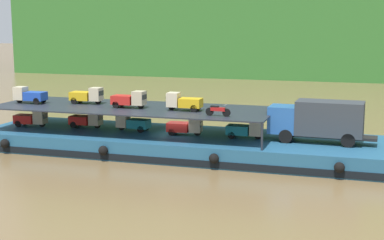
{
  "coord_description": "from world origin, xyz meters",
  "views": [
    {
      "loc": [
        14.07,
        -41.7,
        10.26
      ],
      "look_at": [
        1.29,
        0.0,
        2.7
      ],
      "focal_mm": 52.87,
      "sensor_mm": 36.0,
      "label": 1
    }
  ],
  "objects_px": {
    "mini_truck_upper_fore": "(130,99)",
    "mini_truck_upper_mid": "(87,95)",
    "mini_truck_upper_bow": "(184,102)",
    "motorcycle_upper_port": "(218,110)",
    "mini_truck_lower_mid": "(132,123)",
    "mini_truck_lower_stern": "(31,118)",
    "mini_truck_upper_stern": "(29,95)",
    "mini_truck_lower_bow": "(245,129)",
    "covered_lorry": "(319,120)",
    "cargo_barge": "(176,143)",
    "mini_truck_lower_fore": "(185,126)",
    "mini_truck_lower_aft": "(87,120)"
  },
  "relations": [
    {
      "from": "cargo_barge",
      "to": "mini_truck_lower_bow",
      "type": "relative_size",
      "value": 11.6
    },
    {
      "from": "mini_truck_upper_mid",
      "to": "cargo_barge",
      "type": "bearing_deg",
      "value": -5.4
    },
    {
      "from": "mini_truck_lower_bow",
      "to": "motorcycle_upper_port",
      "type": "bearing_deg",
      "value": -125.11
    },
    {
      "from": "mini_truck_upper_bow",
      "to": "motorcycle_upper_port",
      "type": "relative_size",
      "value": 1.44
    },
    {
      "from": "motorcycle_upper_port",
      "to": "mini_truck_lower_mid",
      "type": "bearing_deg",
      "value": 162.02
    },
    {
      "from": "mini_truck_lower_fore",
      "to": "mini_truck_lower_aft",
      "type": "bearing_deg",
      "value": 176.29
    },
    {
      "from": "mini_truck_upper_mid",
      "to": "motorcycle_upper_port",
      "type": "distance_m",
      "value": 12.5
    },
    {
      "from": "mini_truck_lower_stern",
      "to": "mini_truck_upper_stern",
      "type": "bearing_deg",
      "value": -146.13
    },
    {
      "from": "mini_truck_lower_bow",
      "to": "mini_truck_lower_stern",
      "type": "bearing_deg",
      "value": -178.67
    },
    {
      "from": "mini_truck_lower_aft",
      "to": "mini_truck_upper_stern",
      "type": "xyz_separation_m",
      "value": [
        -4.81,
        -0.91,
        2.0
      ]
    },
    {
      "from": "mini_truck_upper_fore",
      "to": "mini_truck_upper_mid",
      "type": "bearing_deg",
      "value": 164.82
    },
    {
      "from": "covered_lorry",
      "to": "mini_truck_upper_mid",
      "type": "relative_size",
      "value": 2.88
    },
    {
      "from": "mini_truck_upper_fore",
      "to": "mini_truck_lower_mid",
      "type": "bearing_deg",
      "value": 96.01
    },
    {
      "from": "mini_truck_lower_mid",
      "to": "mini_truck_upper_fore",
      "type": "distance_m",
      "value": 2.11
    },
    {
      "from": "mini_truck_lower_stern",
      "to": "motorcycle_upper_port",
      "type": "distance_m",
      "value": 17.02
    },
    {
      "from": "cargo_barge",
      "to": "mini_truck_upper_stern",
      "type": "xyz_separation_m",
      "value": [
        -12.93,
        -0.46,
        3.44
      ]
    },
    {
      "from": "mini_truck_lower_mid",
      "to": "mini_truck_upper_bow",
      "type": "relative_size",
      "value": 1.01
    },
    {
      "from": "covered_lorry",
      "to": "mini_truck_upper_bow",
      "type": "height_order",
      "value": "mini_truck_upper_bow"
    },
    {
      "from": "mini_truck_lower_bow",
      "to": "mini_truck_upper_mid",
      "type": "relative_size",
      "value": 1.0
    },
    {
      "from": "cargo_barge",
      "to": "mini_truck_upper_bow",
      "type": "distance_m",
      "value": 3.56
    },
    {
      "from": "mini_truck_upper_bow",
      "to": "mini_truck_lower_mid",
      "type": "bearing_deg",
      "value": 171.06
    },
    {
      "from": "mini_truck_lower_bow",
      "to": "covered_lorry",
      "type": "bearing_deg",
      "value": 1.18
    },
    {
      "from": "mini_truck_lower_mid",
      "to": "mini_truck_upper_mid",
      "type": "xyz_separation_m",
      "value": [
        -4.3,
        0.51,
        2.0
      ]
    },
    {
      "from": "mini_truck_lower_stern",
      "to": "mini_truck_upper_bow",
      "type": "distance_m",
      "value": 13.79
    },
    {
      "from": "mini_truck_lower_fore",
      "to": "mini_truck_upper_fore",
      "type": "bearing_deg",
      "value": -176.33
    },
    {
      "from": "mini_truck_lower_fore",
      "to": "mini_truck_upper_mid",
      "type": "bearing_deg",
      "value": 174.31
    },
    {
      "from": "covered_lorry",
      "to": "mini_truck_lower_fore",
      "type": "xyz_separation_m",
      "value": [
        -10.21,
        -0.24,
        -1.0
      ]
    },
    {
      "from": "cargo_barge",
      "to": "mini_truck_lower_mid",
      "type": "xyz_separation_m",
      "value": [
        -3.87,
        0.26,
        1.44
      ]
    },
    {
      "from": "mini_truck_upper_stern",
      "to": "mini_truck_lower_aft",
      "type": "bearing_deg",
      "value": 10.75
    },
    {
      "from": "mini_truck_lower_fore",
      "to": "mini_truck_upper_bow",
      "type": "height_order",
      "value": "mini_truck_upper_bow"
    },
    {
      "from": "covered_lorry",
      "to": "mini_truck_upper_stern",
      "type": "xyz_separation_m",
      "value": [
        -23.93,
        -0.58,
        1.0
      ]
    },
    {
      "from": "mini_truck_upper_mid",
      "to": "mini_truck_upper_bow",
      "type": "distance_m",
      "value": 9.02
    },
    {
      "from": "mini_truck_lower_stern",
      "to": "mini_truck_lower_aft",
      "type": "distance_m",
      "value": 4.83
    },
    {
      "from": "mini_truck_lower_fore",
      "to": "mini_truck_upper_bow",
      "type": "distance_m",
      "value": 2.03
    },
    {
      "from": "mini_truck_upper_fore",
      "to": "mini_truck_upper_bow",
      "type": "xyz_separation_m",
      "value": [
        4.56,
        -0.05,
        0.0
      ]
    },
    {
      "from": "mini_truck_lower_aft",
      "to": "mini_truck_upper_fore",
      "type": "relative_size",
      "value": 0.99
    },
    {
      "from": "mini_truck_upper_stern",
      "to": "mini_truck_upper_bow",
      "type": "xyz_separation_m",
      "value": [
        13.7,
        -0.01,
        0.0
      ]
    },
    {
      "from": "mini_truck_upper_mid",
      "to": "mini_truck_upper_fore",
      "type": "distance_m",
      "value": 4.53
    },
    {
      "from": "cargo_barge",
      "to": "motorcycle_upper_port",
      "type": "xyz_separation_m",
      "value": [
        3.95,
        -2.28,
        3.18
      ]
    },
    {
      "from": "covered_lorry",
      "to": "motorcycle_upper_port",
      "type": "distance_m",
      "value": 7.48
    },
    {
      "from": "cargo_barge",
      "to": "mini_truck_upper_stern",
      "type": "bearing_deg",
      "value": -177.98
    },
    {
      "from": "mini_truck_lower_stern",
      "to": "mini_truck_lower_mid",
      "type": "distance_m",
      "value": 9.04
    },
    {
      "from": "mini_truck_upper_bow",
      "to": "motorcycle_upper_port",
      "type": "height_order",
      "value": "mini_truck_upper_bow"
    },
    {
      "from": "covered_lorry",
      "to": "mini_truck_lower_bow",
      "type": "relative_size",
      "value": 2.87
    },
    {
      "from": "mini_truck_lower_fore",
      "to": "mini_truck_upper_stern",
      "type": "distance_m",
      "value": 13.87
    },
    {
      "from": "mini_truck_lower_fore",
      "to": "mini_truck_upper_fore",
      "type": "height_order",
      "value": "mini_truck_upper_fore"
    },
    {
      "from": "mini_truck_upper_bow",
      "to": "mini_truck_upper_mid",
      "type": "bearing_deg",
      "value": 172.11
    },
    {
      "from": "mini_truck_lower_mid",
      "to": "mini_truck_lower_bow",
      "type": "height_order",
      "value": "same"
    },
    {
      "from": "mini_truck_lower_mid",
      "to": "mini_truck_upper_mid",
      "type": "relative_size",
      "value": 1.01
    },
    {
      "from": "mini_truck_upper_fore",
      "to": "mini_truck_upper_bow",
      "type": "bearing_deg",
      "value": -0.66
    }
  ]
}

